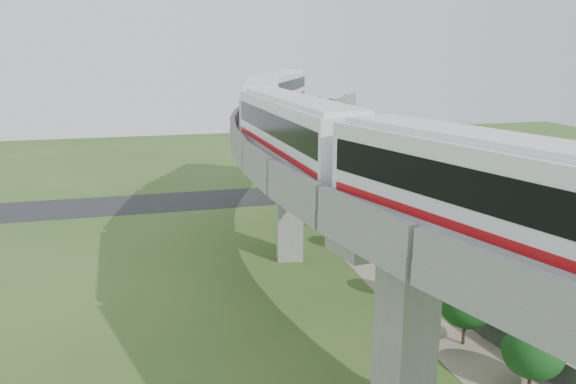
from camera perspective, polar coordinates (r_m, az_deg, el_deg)
ground at (r=36.47m, az=2.89°, el=-12.49°), size 160.00×160.00×0.00m
dirt_lot at (r=40.95m, az=23.20°, el=-10.54°), size 18.00×26.00×0.04m
asphalt_road at (r=63.97m, az=-4.99°, el=-0.55°), size 60.00×8.00×0.03m
viaduct at (r=34.68m, az=9.16°, el=1.84°), size 19.58×73.98×11.40m
metro_train at (r=36.76m, az=2.01°, el=7.88°), size 12.54×61.18×3.64m
fence at (r=39.88m, az=16.62°, el=-9.47°), size 3.87×38.73×1.50m
tree_0 at (r=58.01m, az=7.52°, el=0.19°), size 2.71×2.71×3.51m
tree_1 at (r=51.42m, az=6.65°, el=-1.39°), size 2.95×2.95×3.82m
tree_2 at (r=46.90m, az=7.19°, el=-3.26°), size 2.50×2.50×3.41m
tree_3 at (r=38.69m, az=11.82°, el=-7.67°), size 2.09×2.09×3.04m
tree_4 at (r=33.72m, az=17.65°, el=-10.89°), size 3.02×3.02×3.76m
tree_5 at (r=31.10m, az=23.63°, el=-14.73°), size 2.96×2.96×3.23m
car_white at (r=37.03m, az=20.93°, el=-11.97°), size 1.56×3.52×1.18m
car_dark at (r=47.43m, az=14.76°, el=-5.59°), size 4.39×2.29×1.22m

